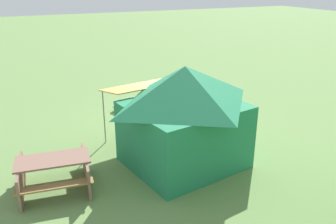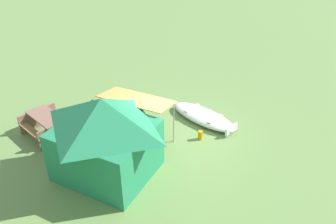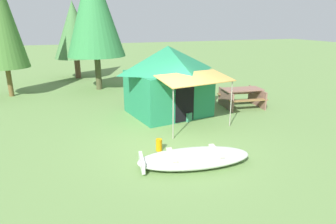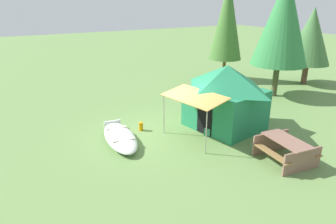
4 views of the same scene
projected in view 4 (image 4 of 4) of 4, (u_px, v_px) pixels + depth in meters
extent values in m
plane|color=#648848|center=(163.00, 133.00, 12.12)|extent=(80.00, 80.00, 0.00)
ellipsoid|color=silver|center=(120.00, 137.00, 11.33)|extent=(3.01, 1.44, 0.38)
ellipsoid|color=#484A47|center=(120.00, 136.00, 11.32)|extent=(2.76, 1.28, 0.14)
cube|color=beige|center=(124.00, 140.00, 10.78)|extent=(0.25, 0.82, 0.04)
cube|color=beige|center=(116.00, 128.00, 11.78)|extent=(0.25, 0.82, 0.04)
cube|color=silver|center=(112.00, 124.00, 12.48)|extent=(0.17, 0.69, 0.29)
cube|color=#237E52|center=(225.00, 108.00, 12.47)|extent=(3.09, 2.84, 1.65)
pyramid|color=#237E52|center=(227.00, 77.00, 12.01)|extent=(3.34, 3.07, 0.96)
cube|color=black|center=(205.00, 118.00, 11.78)|extent=(0.75, 0.16, 1.32)
cube|color=tan|center=(194.00, 96.00, 11.06)|extent=(2.62, 1.63, 0.22)
cylinder|color=gray|center=(206.00, 133.00, 10.26)|extent=(0.04, 0.04, 1.57)
cylinder|color=gray|center=(164.00, 115.00, 11.89)|extent=(0.04, 0.04, 1.57)
cube|color=#855F50|center=(287.00, 140.00, 9.79)|extent=(1.71, 0.97, 0.04)
cube|color=olive|center=(300.00, 146.00, 10.13)|extent=(1.65, 0.45, 0.04)
cube|color=olive|center=(271.00, 153.00, 9.68)|extent=(1.65, 0.45, 0.04)
cube|color=#855F50|center=(302.00, 161.00, 9.31)|extent=(0.24, 1.48, 0.74)
cube|color=#855F50|center=(270.00, 142.00, 10.54)|extent=(0.24, 1.48, 0.74)
cube|color=#32815E|center=(212.00, 132.00, 11.86)|extent=(0.62, 0.56, 0.32)
cylinder|color=orange|center=(141.00, 126.00, 12.33)|extent=(0.25, 0.25, 0.34)
cylinder|color=brown|center=(224.00, 69.00, 19.94)|extent=(0.22, 0.22, 1.39)
cone|color=#427130|center=(227.00, 19.00, 18.83)|extent=(2.07, 2.07, 4.96)
cylinder|color=#45472A|center=(275.00, 80.00, 16.54)|extent=(0.31, 0.31, 1.74)
cone|color=#307C40|center=(283.00, 20.00, 15.43)|extent=(2.92, 2.92, 4.62)
cylinder|color=brown|center=(305.00, 74.00, 19.04)|extent=(0.34, 0.34, 1.27)
cone|color=#42703C|center=(311.00, 36.00, 18.23)|extent=(2.57, 2.57, 3.37)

